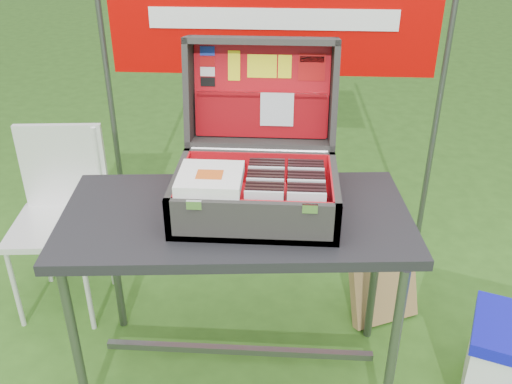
# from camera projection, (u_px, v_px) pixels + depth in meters

# --- Properties ---
(table) EXTENTS (1.34, 0.75, 0.80)m
(table) POSITION_uv_depth(u_px,v_px,m) (238.00, 298.00, 2.30)
(table) COLOR black
(table) RESTS_ON ground
(table_top) EXTENTS (1.34, 0.75, 0.04)m
(table_top) POSITION_uv_depth(u_px,v_px,m) (236.00, 217.00, 2.11)
(table_top) COLOR black
(table_top) RESTS_ON ground
(table_leg_fl) EXTENTS (0.04, 0.04, 0.76)m
(table_leg_fl) POSITION_uv_depth(u_px,v_px,m) (75.00, 341.00, 2.11)
(table_leg_fl) COLOR #59595B
(table_leg_fl) RESTS_ON ground
(table_leg_fr) EXTENTS (0.04, 0.04, 0.76)m
(table_leg_fr) POSITION_uv_depth(u_px,v_px,m) (392.00, 356.00, 2.05)
(table_leg_fr) COLOR #59595B
(table_leg_fr) RESTS_ON ground
(table_leg_bl) EXTENTS (0.04, 0.04, 0.76)m
(table_leg_bl) POSITION_uv_depth(u_px,v_px,m) (114.00, 259.00, 2.57)
(table_leg_bl) COLOR #59595B
(table_leg_bl) RESTS_ON ground
(table_leg_br) EXTENTS (0.04, 0.04, 0.76)m
(table_leg_br) POSITION_uv_depth(u_px,v_px,m) (375.00, 269.00, 2.50)
(table_leg_br) COLOR #59595B
(table_leg_br) RESTS_ON ground
(table_brace) EXTENTS (1.14, 0.03, 0.03)m
(table_brace) POSITION_uv_depth(u_px,v_px,m) (239.00, 350.00, 2.43)
(table_brace) COLOR #59595B
(table_brace) RESTS_ON ground
(suitcase) EXTENTS (0.59, 0.58, 0.56)m
(suitcase) POSITION_uv_depth(u_px,v_px,m) (257.00, 137.00, 2.02)
(suitcase) COLOR #3E3D39
(suitcase) RESTS_ON table
(suitcase_base_bottom) EXTENTS (0.59, 0.42, 0.02)m
(suitcase_base_bottom) POSITION_uv_depth(u_px,v_px,m) (256.00, 210.00, 2.10)
(suitcase_base_bottom) COLOR #3E3D39
(suitcase_base_bottom) RESTS_ON table_top
(suitcase_base_wall_front) EXTENTS (0.59, 0.02, 0.16)m
(suitcase_base_wall_front) POSITION_uv_depth(u_px,v_px,m) (252.00, 223.00, 1.89)
(suitcase_base_wall_front) COLOR #3E3D39
(suitcase_base_wall_front) RESTS_ON table_top
(suitcase_base_wall_back) EXTENTS (0.59, 0.02, 0.16)m
(suitcase_base_wall_back) POSITION_uv_depth(u_px,v_px,m) (259.00, 170.00, 2.24)
(suitcase_base_wall_back) COLOR #3E3D39
(suitcase_base_wall_back) RESTS_ON table_top
(suitcase_base_wall_left) EXTENTS (0.02, 0.42, 0.16)m
(suitcase_base_wall_left) POSITION_uv_depth(u_px,v_px,m) (179.00, 192.00, 2.08)
(suitcase_base_wall_left) COLOR #3E3D39
(suitcase_base_wall_left) RESTS_ON table_top
(suitcase_base_wall_right) EXTENTS (0.02, 0.42, 0.16)m
(suitcase_base_wall_right) POSITION_uv_depth(u_px,v_px,m) (334.00, 196.00, 2.05)
(suitcase_base_wall_right) COLOR #3E3D39
(suitcase_base_wall_right) RESTS_ON table_top
(suitcase_liner_floor) EXTENTS (0.54, 0.37, 0.01)m
(suitcase_liner_floor) POSITION_uv_depth(u_px,v_px,m) (256.00, 207.00, 2.09)
(suitcase_liner_floor) COLOR red
(suitcase_liner_floor) RESTS_ON suitcase_base_bottom
(suitcase_latch_left) EXTENTS (0.05, 0.01, 0.03)m
(suitcase_latch_left) POSITION_uv_depth(u_px,v_px,m) (194.00, 205.00, 1.86)
(suitcase_latch_left) COLOR silver
(suitcase_latch_left) RESTS_ON suitcase_base_wall_front
(suitcase_latch_right) EXTENTS (0.05, 0.01, 0.03)m
(suitcase_latch_right) POSITION_uv_depth(u_px,v_px,m) (310.00, 209.00, 1.84)
(suitcase_latch_right) COLOR silver
(suitcase_latch_right) RESTS_ON suitcase_base_wall_front
(suitcase_hinge) EXTENTS (0.53, 0.02, 0.02)m
(suitcase_hinge) POSITION_uv_depth(u_px,v_px,m) (259.00, 150.00, 2.21)
(suitcase_hinge) COLOR silver
(suitcase_hinge) RESTS_ON suitcase_base_wall_back
(suitcase_lid_back) EXTENTS (0.59, 0.09, 0.42)m
(suitcase_lid_back) POSITION_uv_depth(u_px,v_px,m) (262.00, 90.00, 2.28)
(suitcase_lid_back) COLOR #3E3D39
(suitcase_lid_back) RESTS_ON suitcase_base_wall_back
(suitcase_lid_rim_far) EXTENTS (0.59, 0.16, 0.05)m
(suitcase_lid_rim_far) POSITION_uv_depth(u_px,v_px,m) (262.00, 40.00, 2.15)
(suitcase_lid_rim_far) COLOR #3E3D39
(suitcase_lid_rim_far) RESTS_ON suitcase_lid_back
(suitcase_lid_rim_near) EXTENTS (0.59, 0.16, 0.05)m
(suitcase_lid_rim_near) POSITION_uv_depth(u_px,v_px,m) (260.00, 142.00, 2.28)
(suitcase_lid_rim_near) COLOR #3E3D39
(suitcase_lid_rim_near) RESTS_ON suitcase_lid_back
(suitcase_lid_rim_left) EXTENTS (0.02, 0.23, 0.44)m
(suitcase_lid_rim_left) POSITION_uv_depth(u_px,v_px,m) (189.00, 91.00, 2.23)
(suitcase_lid_rim_left) COLOR #3E3D39
(suitcase_lid_rim_left) RESTS_ON suitcase_lid_back
(suitcase_lid_rim_right) EXTENTS (0.02, 0.23, 0.44)m
(suitcase_lid_rim_right) POSITION_uv_depth(u_px,v_px,m) (334.00, 94.00, 2.20)
(suitcase_lid_rim_right) COLOR #3E3D39
(suitcase_lid_rim_right) RESTS_ON suitcase_lid_back
(suitcase_lid_liner) EXTENTS (0.54, 0.07, 0.37)m
(suitcase_lid_liner) POSITION_uv_depth(u_px,v_px,m) (262.00, 91.00, 2.27)
(suitcase_lid_liner) COLOR red
(suitcase_lid_liner) RESTS_ON suitcase_lid_back
(suitcase_liner_wall_front) EXTENTS (0.54, 0.01, 0.13)m
(suitcase_liner_wall_front) POSITION_uv_depth(u_px,v_px,m) (252.00, 218.00, 1.90)
(suitcase_liner_wall_front) COLOR red
(suitcase_liner_wall_front) RESTS_ON suitcase_base_bottom
(suitcase_liner_wall_back) EXTENTS (0.54, 0.01, 0.13)m
(suitcase_liner_wall_back) POSITION_uv_depth(u_px,v_px,m) (259.00, 169.00, 2.22)
(suitcase_liner_wall_back) COLOR red
(suitcase_liner_wall_back) RESTS_ON suitcase_base_bottom
(suitcase_liner_wall_left) EXTENTS (0.01, 0.37, 0.13)m
(suitcase_liner_wall_left) POSITION_uv_depth(u_px,v_px,m) (183.00, 189.00, 2.08)
(suitcase_liner_wall_left) COLOR red
(suitcase_liner_wall_left) RESTS_ON suitcase_base_bottom
(suitcase_liner_wall_right) EXTENTS (0.01, 0.37, 0.13)m
(suitcase_liner_wall_right) POSITION_uv_depth(u_px,v_px,m) (330.00, 194.00, 2.05)
(suitcase_liner_wall_right) COLOR red
(suitcase_liner_wall_right) RESTS_ON suitcase_base_bottom
(suitcase_lid_pocket) EXTENTS (0.52, 0.06, 0.17)m
(suitcase_lid_pocket) POSITION_uv_depth(u_px,v_px,m) (261.00, 116.00, 2.28)
(suitcase_lid_pocket) COLOR maroon
(suitcase_lid_pocket) RESTS_ON suitcase_lid_liner
(suitcase_pocket_edge) EXTENTS (0.51, 0.02, 0.02)m
(suitcase_pocket_edge) POSITION_uv_depth(u_px,v_px,m) (261.00, 95.00, 2.25)
(suitcase_pocket_edge) COLOR maroon
(suitcase_pocket_edge) RESTS_ON suitcase_lid_pocket
(suitcase_pocket_cd) EXTENTS (0.13, 0.03, 0.13)m
(suitcase_pocket_cd) POSITION_uv_depth(u_px,v_px,m) (277.00, 109.00, 2.25)
(suitcase_pocket_cd) COLOR silver
(suitcase_pocket_cd) RESTS_ON suitcase_lid_pocket
(lid_sticker_cc_a) EXTENTS (0.06, 0.01, 0.04)m
(lid_sticker_cc_a) POSITION_uv_depth(u_px,v_px,m) (207.00, 51.00, 2.23)
(lid_sticker_cc_a) COLOR #1933B2
(lid_sticker_cc_a) RESTS_ON suitcase_lid_liner
(lid_sticker_cc_b) EXTENTS (0.06, 0.01, 0.04)m
(lid_sticker_cc_b) POSITION_uv_depth(u_px,v_px,m) (207.00, 61.00, 2.24)
(lid_sticker_cc_b) COLOR #BB0D0D
(lid_sticker_cc_b) RESTS_ON suitcase_lid_liner
(lid_sticker_cc_c) EXTENTS (0.06, 0.01, 0.04)m
(lid_sticker_cc_c) POSITION_uv_depth(u_px,v_px,m) (208.00, 72.00, 2.25)
(lid_sticker_cc_c) COLOR white
(lid_sticker_cc_c) RESTS_ON suitcase_lid_liner
(lid_sticker_cc_d) EXTENTS (0.06, 0.01, 0.04)m
(lid_sticker_cc_d) POSITION_uv_depth(u_px,v_px,m) (208.00, 82.00, 2.26)
(lid_sticker_cc_d) COLOR black
(lid_sticker_cc_d) RESTS_ON suitcase_lid_liner
(lid_card_neon_tall) EXTENTS (0.05, 0.02, 0.11)m
(lid_card_neon_tall) POSITION_uv_depth(u_px,v_px,m) (234.00, 66.00, 2.24)
(lid_card_neon_tall) COLOR #FDF819
(lid_card_neon_tall) RESTS_ON suitcase_lid_liner
(lid_card_neon_main) EXTENTS (0.12, 0.02, 0.09)m
(lid_card_neon_main) POSITION_uv_depth(u_px,v_px,m) (262.00, 66.00, 2.23)
(lid_card_neon_main) COLOR #FDF819
(lid_card_neon_main) RESTS_ON suitcase_lid_liner
(lid_card_neon_small) EXTENTS (0.05, 0.02, 0.09)m
(lid_card_neon_small) POSITION_uv_depth(u_px,v_px,m) (285.00, 67.00, 2.23)
(lid_card_neon_small) COLOR #FDF819
(lid_card_neon_small) RESTS_ON suitcase_lid_liner
(lid_sticker_band) EXTENTS (0.11, 0.02, 0.10)m
(lid_sticker_band) POSITION_uv_depth(u_px,v_px,m) (312.00, 67.00, 2.22)
(lid_sticker_band) COLOR #BB0D0D
(lid_sticker_band) RESTS_ON suitcase_lid_liner
(lid_sticker_band_bar) EXTENTS (0.09, 0.01, 0.02)m
(lid_sticker_band_bar) POSITION_uv_depth(u_px,v_px,m) (312.00, 59.00, 2.21)
(lid_sticker_band_bar) COLOR black
(lid_sticker_band_bar) RESTS_ON suitcase_lid_liner
(cd_left_0) EXTENTS (0.13, 0.01, 0.15)m
(cd_left_0) POSITION_uv_depth(u_px,v_px,m) (264.00, 211.00, 1.91)
(cd_left_0) COLOR silver
(cd_left_0) RESTS_ON suitcase_liner_floor
(cd_left_1) EXTENTS (0.13, 0.01, 0.15)m
(cd_left_1) POSITION_uv_depth(u_px,v_px,m) (264.00, 208.00, 1.93)
(cd_left_1) COLOR black
(cd_left_1) RESTS_ON suitcase_liner_floor
(cd_left_2) EXTENTS (0.13, 0.01, 0.15)m
(cd_left_2) POSITION_uv_depth(u_px,v_px,m) (264.00, 204.00, 1.95)
(cd_left_2) COLOR black
(cd_left_2) RESTS_ON suitcase_liner_floor
(cd_left_3) EXTENTS (0.13, 0.01, 0.15)m
(cd_left_3) POSITION_uv_depth(u_px,v_px,m) (265.00, 201.00, 1.97)
(cd_left_3) COLOR black
(cd_left_3) RESTS_ON suitcase_liner_floor
(cd_left_4) EXTENTS (0.13, 0.01, 0.15)m
(cd_left_4) POSITION_uv_depth(u_px,v_px,m) (265.00, 198.00, 1.99)
(cd_left_4) COLOR silver
(cd_left_4) RESTS_ON suitcase_liner_floor
(cd_left_5) EXTENTS (0.13, 0.01, 0.15)m
(cd_left_5) POSITION_uv_depth(u_px,v_px,m) (265.00, 195.00, 2.01)
(cd_left_5) COLOR black
(cd_left_5) RESTS_ON suitcase_liner_floor
(cd_left_6) EXTENTS (0.13, 0.01, 0.15)m
(cd_left_6) POSITION_uv_depth(u_px,v_px,m) (266.00, 191.00, 2.03)
(cd_left_6) COLOR black
(cd_left_6) RESTS_ON suitcase_liner_floor
(cd_left_7) EXTENTS (0.13, 0.01, 0.15)m
(cd_left_7) POSITION_uv_depth(u_px,v_px,m) (266.00, 188.00, 2.05)
(cd_left_7) COLOR black
(cd_left_7) RESTS_ON suitcase_liner_floor
(cd_left_8) EXTENTS (0.13, 0.01, 0.15)m
(cd_left_8) POSITION_uv_depth(u_px,v_px,m) (266.00, 185.00, 2.07)
(cd_left_8) COLOR silver
(cd_left_8) RESTS_ON suitcase_liner_floor
(cd_left_9) EXTENTS (0.13, 0.01, 0.15)m
(cd_left_9) POSITION_uv_depth(u_px,v_px,m) (267.00, 182.00, 2.09)
(cd_left_9) COLOR black
(cd_left_9) RESTS_ON suitcase_liner_floor
(cd_left_10) EXTENTS (0.13, 0.01, 0.15)m
(cd_left_10) POSITION_uv_depth(u_px,v_px,m) (267.00, 179.00, 2.11)
(cd_left_10) COLOR black
(cd_left_10) RESTS_ON suitcase_liner_floor
(cd_left_11) EXTENTS (0.13, 0.01, 0.15)m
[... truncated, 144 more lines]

